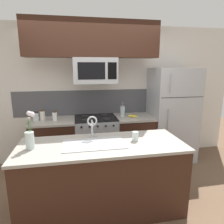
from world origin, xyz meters
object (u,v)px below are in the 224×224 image
object	(u,v)px
flower_vase	(30,138)
storage_jar_medium	(42,115)
banana_bunch	(133,116)
stove_range	(96,141)
storage_jar_short	(55,116)
refrigerator	(171,115)
sink_faucet	(92,124)
drinking_glass	(135,136)
french_press	(123,111)
storage_jar_tall	(36,116)
microwave	(95,71)

from	to	relation	value
flower_vase	storage_jar_medium	bearing A→B (deg)	92.20
storage_jar_medium	banana_bunch	world-z (taller)	storage_jar_medium
stove_range	storage_jar_short	distance (m)	0.90
refrigerator	flower_vase	distance (m)	2.71
sink_faucet	drinking_glass	bearing A→B (deg)	-19.91
french_press	storage_jar_tall	bearing A→B (deg)	-178.69
stove_range	french_press	distance (m)	0.76
microwave	flower_vase	world-z (taller)	microwave
banana_bunch	drinking_glass	distance (m)	1.21
stove_range	storage_jar_medium	size ratio (longest dim) A/B	5.06
flower_vase	drinking_glass	bearing A→B (deg)	0.71
storage_jar_tall	storage_jar_medium	distance (m)	0.11
refrigerator	storage_jar_tall	distance (m)	2.56
microwave	storage_jar_medium	distance (m)	1.21
stove_range	microwave	xyz separation A→B (m)	(0.00, -0.02, 1.30)
microwave	storage_jar_medium	world-z (taller)	microwave
microwave	banana_bunch	distance (m)	1.08
french_press	storage_jar_short	bearing A→B (deg)	-176.06
storage_jar_medium	drinking_glass	xyz separation A→B (m)	(1.31, -1.27, -0.03)
stove_range	flower_vase	bearing A→B (deg)	-125.38
storage_jar_tall	storage_jar_short	world-z (taller)	storage_jar_short
stove_range	drinking_glass	size ratio (longest dim) A/B	7.80
refrigerator	storage_jar_medium	distance (m)	2.45
storage_jar_tall	french_press	world-z (taller)	french_press
refrigerator	storage_jar_medium	world-z (taller)	refrigerator
drinking_glass	microwave	bearing A→B (deg)	107.22
microwave	storage_jar_tall	world-z (taller)	microwave
stove_range	sink_faucet	distance (m)	1.23
refrigerator	sink_faucet	size ratio (longest dim) A/B	5.93
microwave	storage_jar_tall	distance (m)	1.30
microwave	french_press	world-z (taller)	microwave
storage_jar_tall	drinking_glass	bearing A→B (deg)	-41.48
refrigerator	drinking_glass	bearing A→B (deg)	-132.22
french_press	refrigerator	bearing A→B (deg)	-2.32
storage_jar_tall	sink_faucet	distance (m)	1.39
refrigerator	storage_jar_tall	size ratio (longest dim) A/B	11.55
stove_range	storage_jar_short	xyz separation A→B (m)	(-0.72, -0.03, 0.53)
storage_jar_tall	storage_jar_short	distance (m)	0.33
french_press	sink_faucet	distance (m)	1.29
storage_jar_medium	storage_jar_tall	bearing A→B (deg)	-173.00
refrigerator	french_press	bearing A→B (deg)	177.68
microwave	storage_jar_short	xyz separation A→B (m)	(-0.72, -0.00, -0.77)
stove_range	refrigerator	distance (m)	1.57
banana_bunch	microwave	bearing A→B (deg)	176.78
sink_faucet	drinking_glass	distance (m)	0.58
storage_jar_medium	banana_bunch	bearing A→B (deg)	-3.44
stove_range	storage_jar_medium	world-z (taller)	storage_jar_medium
storage_jar_medium	storage_jar_short	bearing A→B (deg)	-16.53
storage_jar_short	french_press	bearing A→B (deg)	3.94
storage_jar_medium	banana_bunch	size ratio (longest dim) A/B	0.96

